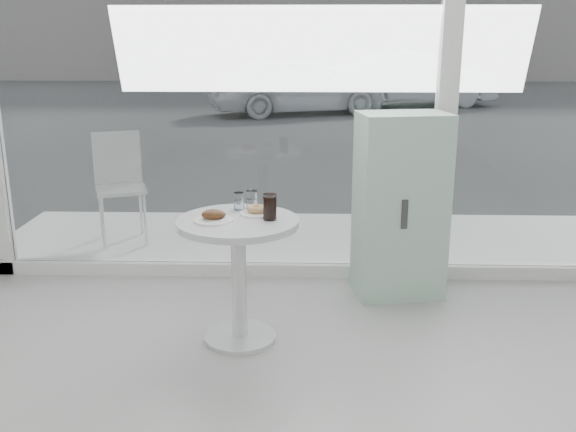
{
  "coord_description": "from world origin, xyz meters",
  "views": [
    {
      "loc": [
        -0.1,
        -1.68,
        1.81
      ],
      "look_at": [
        -0.2,
        1.7,
        0.85
      ],
      "focal_mm": 40.0,
      "sensor_mm": 36.0,
      "label": 1
    }
  ],
  "objects_px": {
    "mint_cabinet": "(400,206)",
    "water_tumbler_a": "(239,202)",
    "main_table": "(238,255)",
    "patio_chair": "(120,180)",
    "cola_glass": "(270,207)",
    "car_silver": "(410,79)",
    "plate_fritter": "(214,217)",
    "car_white": "(296,85)",
    "water_tumbler_b": "(252,201)",
    "plate_donut": "(257,211)"
  },
  "relations": [
    {
      "from": "car_white",
      "to": "water_tumbler_b",
      "type": "distance_m",
      "value": 11.2
    },
    {
      "from": "car_white",
      "to": "water_tumbler_b",
      "type": "xyz_separation_m",
      "value": [
        -0.08,
        -11.2,
        0.15
      ]
    },
    {
      "from": "plate_donut",
      "to": "main_table",
      "type": "bearing_deg",
      "value": -132.25
    },
    {
      "from": "water_tumbler_a",
      "to": "water_tumbler_b",
      "type": "height_order",
      "value": "water_tumbler_b"
    },
    {
      "from": "water_tumbler_a",
      "to": "plate_fritter",
      "type": "bearing_deg",
      "value": -114.56
    },
    {
      "from": "mint_cabinet",
      "to": "plate_donut",
      "type": "distance_m",
      "value": 1.17
    },
    {
      "from": "mint_cabinet",
      "to": "plate_fritter",
      "type": "bearing_deg",
      "value": -155.17
    },
    {
      "from": "main_table",
      "to": "plate_donut",
      "type": "bearing_deg",
      "value": 47.75
    },
    {
      "from": "mint_cabinet",
      "to": "water_tumbler_a",
      "type": "distance_m",
      "value": 1.22
    },
    {
      "from": "main_table",
      "to": "car_silver",
      "type": "relative_size",
      "value": 0.18
    },
    {
      "from": "patio_chair",
      "to": "car_silver",
      "type": "bearing_deg",
      "value": 49.08
    },
    {
      "from": "water_tumbler_a",
      "to": "main_table",
      "type": "bearing_deg",
      "value": -86.26
    },
    {
      "from": "mint_cabinet",
      "to": "water_tumbler_b",
      "type": "xyz_separation_m",
      "value": [
        -0.99,
        -0.54,
        0.17
      ]
    },
    {
      "from": "main_table",
      "to": "water_tumbler_a",
      "type": "distance_m",
      "value": 0.34
    },
    {
      "from": "mint_cabinet",
      "to": "car_silver",
      "type": "bearing_deg",
      "value": 71.41
    },
    {
      "from": "patio_chair",
      "to": "water_tumbler_a",
      "type": "distance_m",
      "value": 2.02
    },
    {
      "from": "car_white",
      "to": "cola_glass",
      "type": "height_order",
      "value": "car_white"
    },
    {
      "from": "car_white",
      "to": "car_silver",
      "type": "distance_m",
      "value": 3.32
    },
    {
      "from": "car_silver",
      "to": "mint_cabinet",
      "type": "bearing_deg",
      "value": 156.47
    },
    {
      "from": "main_table",
      "to": "car_white",
      "type": "bearing_deg",
      "value": 89.26
    },
    {
      "from": "patio_chair",
      "to": "water_tumbler_b",
      "type": "height_order",
      "value": "patio_chair"
    },
    {
      "from": "patio_chair",
      "to": "mint_cabinet",
      "type": "bearing_deg",
      "value": -44.97
    },
    {
      "from": "plate_donut",
      "to": "water_tumbler_b",
      "type": "height_order",
      "value": "water_tumbler_b"
    },
    {
      "from": "car_silver",
      "to": "plate_fritter",
      "type": "distance_m",
      "value": 13.52
    },
    {
      "from": "car_white",
      "to": "water_tumbler_a",
      "type": "height_order",
      "value": "car_white"
    },
    {
      "from": "plate_donut",
      "to": "water_tumbler_a",
      "type": "height_order",
      "value": "water_tumbler_a"
    },
    {
      "from": "main_table",
      "to": "patio_chair",
      "type": "relative_size",
      "value": 0.82
    },
    {
      "from": "car_white",
      "to": "cola_glass",
      "type": "distance_m",
      "value": 11.43
    },
    {
      "from": "mint_cabinet",
      "to": "cola_glass",
      "type": "height_order",
      "value": "mint_cabinet"
    },
    {
      "from": "patio_chair",
      "to": "car_white",
      "type": "bearing_deg",
      "value": 61.53
    },
    {
      "from": "mint_cabinet",
      "to": "patio_chair",
      "type": "height_order",
      "value": "mint_cabinet"
    },
    {
      "from": "mint_cabinet",
      "to": "water_tumbler_a",
      "type": "relative_size",
      "value": 12.15
    },
    {
      "from": "water_tumbler_a",
      "to": "cola_glass",
      "type": "relative_size",
      "value": 0.7
    },
    {
      "from": "car_silver",
      "to": "plate_fritter",
      "type": "xyz_separation_m",
      "value": [
        -3.15,
        -13.15,
        0.1
      ]
    },
    {
      "from": "plate_fritter",
      "to": "car_white",
      "type": "bearing_deg",
      "value": 88.6
    },
    {
      "from": "patio_chair",
      "to": "cola_glass",
      "type": "relative_size",
      "value": 6.2
    },
    {
      "from": "cola_glass",
      "to": "mint_cabinet",
      "type": "bearing_deg",
      "value": 41.62
    },
    {
      "from": "plate_fritter",
      "to": "water_tumbler_a",
      "type": "xyz_separation_m",
      "value": [
        0.12,
        0.26,
        0.02
      ]
    },
    {
      "from": "plate_fritter",
      "to": "water_tumbler_b",
      "type": "height_order",
      "value": "water_tumbler_b"
    },
    {
      "from": "patio_chair",
      "to": "car_white",
      "type": "distance_m",
      "value": 9.71
    },
    {
      "from": "water_tumbler_b",
      "to": "mint_cabinet",
      "type": "bearing_deg",
      "value": 28.71
    },
    {
      "from": "main_table",
      "to": "mint_cabinet",
      "type": "distance_m",
      "value": 1.31
    },
    {
      "from": "water_tumbler_a",
      "to": "car_silver",
      "type": "bearing_deg",
      "value": 76.78
    },
    {
      "from": "car_white",
      "to": "plate_donut",
      "type": "bearing_deg",
      "value": 161.43
    },
    {
      "from": "mint_cabinet",
      "to": "water_tumbler_a",
      "type": "height_order",
      "value": "mint_cabinet"
    },
    {
      "from": "main_table",
      "to": "patio_chair",
      "type": "height_order",
      "value": "patio_chair"
    },
    {
      "from": "car_silver",
      "to": "plate_fritter",
      "type": "relative_size",
      "value": 18.71
    },
    {
      "from": "mint_cabinet",
      "to": "cola_glass",
      "type": "xyz_separation_m",
      "value": [
        -0.87,
        -0.77,
        0.19
      ]
    },
    {
      "from": "plate_fritter",
      "to": "patio_chair",
      "type": "bearing_deg",
      "value": 120.46
    },
    {
      "from": "car_white",
      "to": "plate_fritter",
      "type": "xyz_separation_m",
      "value": [
        -0.28,
        -11.47,
        0.12
      ]
    }
  ]
}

